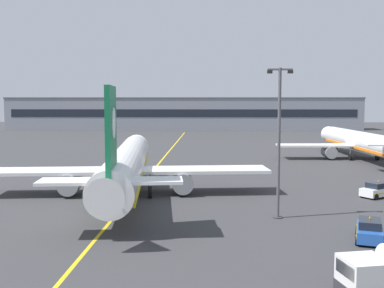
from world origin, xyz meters
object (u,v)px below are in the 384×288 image
airliner_background (361,142)px  service_car_third (370,231)px  apron_lamp_post (279,140)px  service_car_fourth (378,190)px  airliner_foreground (127,165)px  safety_cone_by_nose_gear (155,172)px

airliner_background → service_car_third: bearing=-107.5°
airliner_background → apron_lamp_post: 48.80m
apron_lamp_post → service_car_third: (5.82, -6.77, -6.23)m
service_car_third → apron_lamp_post: bearing=130.7°
airliner_background → service_car_fourth: 35.33m
airliner_background → apron_lamp_post: size_ratio=2.88×
airliner_foreground → service_car_third: 27.06m
apron_lamp_post → service_car_fourth: 16.86m
airliner_foreground → service_car_third: bearing=-38.5°
airliner_foreground → apron_lamp_post: 18.60m
airliner_foreground → airliner_background: bearing=42.2°
airliner_foreground → service_car_fourth: size_ratio=9.26×
service_car_third → safety_cone_by_nose_gear: bearing=121.7°
safety_cone_by_nose_gear → service_car_fourth: bearing=-30.5°
airliner_background → safety_cone_by_nose_gear: airliner_background is taller
apron_lamp_post → service_car_fourth: apron_lamp_post is taller
apron_lamp_post → service_car_third: apron_lamp_post is taller
service_car_fourth → service_car_third: bearing=-112.1°
apron_lamp_post → service_car_fourth: size_ratio=2.98×
airliner_foreground → service_car_third: (21.08, -16.77, -2.60)m
airliner_foreground → airliner_background: airliner_foreground is taller
apron_lamp_post → service_car_fourth: (12.44, 9.53, -6.23)m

